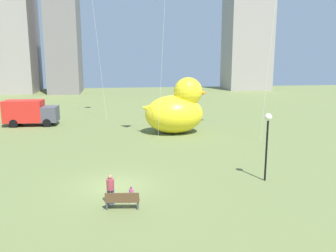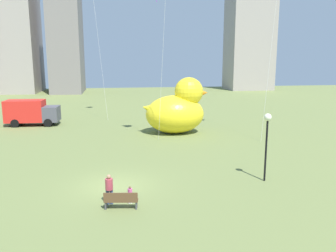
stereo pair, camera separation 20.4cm
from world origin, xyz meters
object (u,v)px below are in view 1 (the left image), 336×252
(park_bench, at_px, (122,200))
(box_truck, at_px, (30,113))
(person_adult, at_px, (110,188))
(lamppost, at_px, (268,130))
(person_child, at_px, (131,194))
(giant_inflatable_duck, at_px, (176,110))

(park_bench, bearing_deg, box_truck, 111.79)
(person_adult, height_order, lamppost, lamppost)
(person_child, distance_m, box_truck, 25.22)
(person_adult, xyz_separation_m, box_truck, (-8.91, 23.02, 0.56))
(person_adult, relative_size, box_truck, 0.27)
(person_adult, xyz_separation_m, lamppost, (9.38, 2.06, 2.32))
(park_bench, xyz_separation_m, box_truck, (-9.49, 23.74, 0.96))
(giant_inflatable_duck, bearing_deg, park_bench, -108.90)
(giant_inflatable_duck, relative_size, box_truck, 1.16)
(person_adult, height_order, giant_inflatable_duck, giant_inflatable_duck)
(person_child, bearing_deg, box_truck, 113.31)
(giant_inflatable_duck, bearing_deg, lamppost, -78.85)
(person_child, distance_m, lamppost, 9.01)
(person_adult, xyz_separation_m, giant_inflatable_duck, (6.51, 16.62, 1.50))
(box_truck, bearing_deg, giant_inflatable_duck, -22.53)
(person_child, height_order, box_truck, box_truck)
(lamppost, bearing_deg, park_bench, -162.47)
(park_bench, height_order, box_truck, box_truck)
(lamppost, bearing_deg, giant_inflatable_duck, 101.15)
(person_adult, bearing_deg, person_child, -6.85)
(giant_inflatable_duck, bearing_deg, person_child, -108.05)
(park_bench, xyz_separation_m, person_child, (0.48, 0.60, 0.05))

